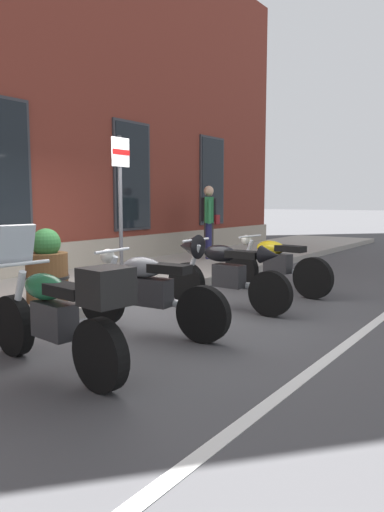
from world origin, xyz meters
TOP-DOWN VIEW (x-y plane):
  - ground_plane at (0.00, 0.00)m, footprint 140.00×140.00m
  - sidewalk at (0.00, 1.49)m, footprint 26.38×2.98m
  - lane_stripe at (0.00, -3.20)m, footprint 26.38×0.12m
  - motorcycle_green_touring at (-2.32, -1.40)m, footprint 0.65×2.00m
  - motorcycle_grey_naked at (-0.85, -1.16)m, footprint 0.62×2.06m
  - motorcycle_black_sport at (0.74, -1.17)m, footprint 0.62×2.02m
  - motorcycle_yellow_naked at (2.24, -1.28)m, footprint 0.62×2.05m
  - pedestrian_striped_shirt at (4.59, 1.60)m, footprint 0.49×0.40m
  - pedestrian_dark_jacket at (5.46, 2.17)m, footprint 0.31×0.65m
  - parking_sign at (0.45, 0.50)m, footprint 0.36×0.07m
  - barrel_planter at (-0.82, 0.70)m, footprint 0.60×0.60m

SIDE VIEW (x-z plane):
  - ground_plane at x=0.00m, z-range 0.00..0.00m
  - lane_stripe at x=0.00m, z-range 0.00..0.01m
  - sidewalk at x=0.00m, z-range 0.00..0.15m
  - motorcycle_yellow_naked at x=2.24m, z-range 0.01..0.95m
  - motorcycle_grey_naked at x=-0.85m, z-range 0.00..0.96m
  - motorcycle_green_touring at x=-2.32m, z-range -0.11..1.21m
  - motorcycle_black_sport at x=0.74m, z-range 0.05..1.09m
  - barrel_planter at x=-0.82m, z-range 0.08..1.09m
  - pedestrian_dark_jacket at x=5.46m, z-range 0.26..1.98m
  - pedestrian_striped_shirt at x=4.59m, z-range 0.26..2.00m
  - parking_sign at x=0.45m, z-range 0.50..2.88m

